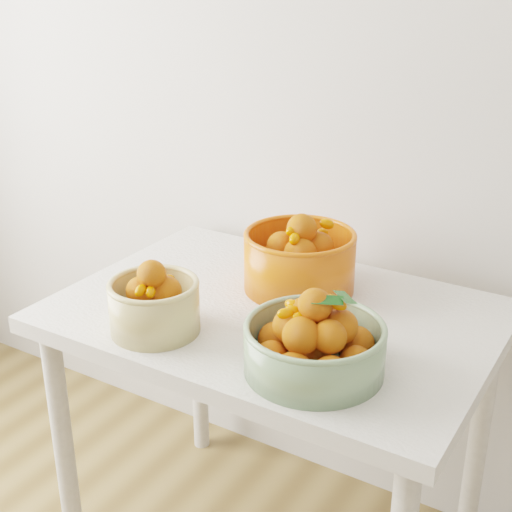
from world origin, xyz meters
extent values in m
cube|color=beige|center=(0.00, 2.00, 1.35)|extent=(4.00, 0.04, 2.70)
cube|color=silver|center=(-0.27, 1.60, 0.73)|extent=(1.00, 0.70, 0.04)
cylinder|color=silver|center=(-0.71, 1.31, 0.35)|extent=(0.05, 0.05, 0.71)
cylinder|color=silver|center=(-0.71, 1.89, 0.35)|extent=(0.05, 0.05, 0.71)
cylinder|color=silver|center=(0.17, 1.89, 0.35)|extent=(0.05, 0.05, 0.71)
cylinder|color=tan|center=(-0.45, 1.38, 0.81)|extent=(0.24, 0.24, 0.11)
torus|color=tan|center=(-0.45, 1.38, 0.86)|extent=(0.24, 0.24, 0.01)
sphere|color=#D1660C|center=(-0.40, 1.38, 0.79)|extent=(0.06, 0.06, 0.06)
sphere|color=#D1660C|center=(-0.45, 1.43, 0.79)|extent=(0.07, 0.07, 0.07)
sphere|color=#D1660C|center=(-0.50, 1.38, 0.79)|extent=(0.06, 0.06, 0.06)
sphere|color=orange|center=(-0.45, 1.33, 0.79)|extent=(0.07, 0.07, 0.07)
sphere|color=orange|center=(-0.45, 1.38, 0.79)|extent=(0.06, 0.06, 0.06)
sphere|color=orange|center=(-0.42, 1.39, 0.85)|extent=(0.07, 0.07, 0.07)
sphere|color=orange|center=(-0.47, 1.36, 0.85)|extent=(0.06, 0.06, 0.06)
sphere|color=orange|center=(-0.44, 1.37, 0.89)|extent=(0.06, 0.06, 0.06)
ellipsoid|color=#E15A01|center=(-0.44, 1.38, 0.88)|extent=(0.03, 0.03, 0.03)
ellipsoid|color=#E15A01|center=(-0.45, 1.41, 0.88)|extent=(0.03, 0.03, 0.03)
ellipsoid|color=#E15A01|center=(-0.43, 1.41, 0.87)|extent=(0.04, 0.04, 0.03)
ellipsoid|color=#E15A01|center=(-0.44, 1.41, 0.86)|extent=(0.03, 0.04, 0.03)
ellipsoid|color=#E15A01|center=(-0.44, 1.33, 0.87)|extent=(0.03, 0.04, 0.04)
ellipsoid|color=#E15A01|center=(-0.42, 1.34, 0.86)|extent=(0.04, 0.04, 0.03)
cylinder|color=gray|center=(-0.07, 1.41, 0.80)|extent=(0.30, 0.30, 0.10)
torus|color=gray|center=(-0.07, 1.41, 0.85)|extent=(0.30, 0.30, 0.01)
sphere|color=orange|center=(0.01, 1.41, 0.80)|extent=(0.07, 0.07, 0.07)
sphere|color=orange|center=(-0.01, 1.47, 0.80)|extent=(0.07, 0.07, 0.07)
sphere|color=orange|center=(-0.07, 1.50, 0.80)|extent=(0.07, 0.07, 0.07)
sphere|color=orange|center=(-0.13, 1.47, 0.80)|extent=(0.07, 0.07, 0.07)
sphere|color=orange|center=(-0.16, 1.41, 0.80)|extent=(0.07, 0.07, 0.07)
sphere|color=orange|center=(-0.13, 1.34, 0.80)|extent=(0.07, 0.07, 0.07)
sphere|color=orange|center=(-0.07, 1.32, 0.80)|extent=(0.07, 0.07, 0.07)
sphere|color=orange|center=(-0.01, 1.35, 0.80)|extent=(0.07, 0.07, 0.07)
sphere|color=orange|center=(-0.07, 1.41, 0.80)|extent=(0.07, 0.07, 0.07)
sphere|color=orange|center=(-0.03, 1.43, 0.85)|extent=(0.07, 0.07, 0.07)
sphere|color=orange|center=(-0.07, 1.46, 0.85)|extent=(0.07, 0.07, 0.07)
sphere|color=orange|center=(-0.12, 1.44, 0.85)|extent=(0.07, 0.07, 0.07)
sphere|color=orange|center=(-0.12, 1.38, 0.85)|extent=(0.07, 0.07, 0.07)
sphere|color=orange|center=(-0.08, 1.36, 0.85)|extent=(0.07, 0.07, 0.07)
sphere|color=orange|center=(-0.03, 1.38, 0.85)|extent=(0.07, 0.07, 0.07)
sphere|color=orange|center=(-0.08, 1.41, 0.90)|extent=(0.07, 0.07, 0.07)
ellipsoid|color=#E15A01|center=(-0.10, 1.44, 0.89)|extent=(0.04, 0.04, 0.03)
ellipsoid|color=#E15A01|center=(-0.12, 1.37, 0.88)|extent=(0.04, 0.04, 0.03)
ellipsoid|color=#E15A01|center=(-0.09, 1.38, 0.88)|extent=(0.04, 0.04, 0.03)
ellipsoid|color=#E15A01|center=(-0.08, 1.38, 0.87)|extent=(0.02, 0.04, 0.03)
ellipsoid|color=#E15A01|center=(-0.08, 1.40, 0.88)|extent=(0.04, 0.04, 0.03)
ellipsoid|color=#E15A01|center=(-0.05, 1.40, 0.87)|extent=(0.04, 0.03, 0.03)
ellipsoid|color=#E15A01|center=(-0.08, 1.41, 0.88)|extent=(0.04, 0.04, 0.03)
ellipsoid|color=#E15A01|center=(-0.14, 1.43, 0.87)|extent=(0.04, 0.04, 0.03)
ellipsoid|color=#E15A01|center=(-0.11, 1.39, 0.88)|extent=(0.04, 0.03, 0.03)
ellipsoid|color=#E15A01|center=(-0.04, 1.43, 0.90)|extent=(0.04, 0.04, 0.04)
ellipsoid|color=#E15A01|center=(-0.06, 1.43, 0.90)|extent=(0.04, 0.04, 0.03)
ellipsoid|color=#E15A01|center=(-0.09, 1.41, 0.89)|extent=(0.04, 0.03, 0.03)
cylinder|color=#E85011|center=(-0.28, 1.73, 0.82)|extent=(0.29, 0.29, 0.14)
torus|color=#E85011|center=(-0.28, 1.73, 0.89)|extent=(0.29, 0.29, 0.01)
sphere|color=orange|center=(-0.20, 1.73, 0.80)|extent=(0.07, 0.07, 0.07)
sphere|color=orange|center=(-0.24, 1.80, 0.80)|extent=(0.07, 0.07, 0.07)
sphere|color=orange|center=(-0.32, 1.80, 0.80)|extent=(0.08, 0.08, 0.08)
sphere|color=orange|center=(-0.36, 1.73, 0.80)|extent=(0.08, 0.08, 0.08)
sphere|color=orange|center=(-0.32, 1.66, 0.80)|extent=(0.08, 0.08, 0.08)
sphere|color=orange|center=(-0.24, 1.66, 0.80)|extent=(0.07, 0.07, 0.07)
sphere|color=orange|center=(-0.28, 1.73, 0.80)|extent=(0.07, 0.07, 0.07)
sphere|color=orange|center=(-0.24, 1.75, 0.86)|extent=(0.08, 0.08, 0.08)
sphere|color=orange|center=(-0.30, 1.77, 0.86)|extent=(0.08, 0.08, 0.08)
sphere|color=orange|center=(-0.32, 1.71, 0.86)|extent=(0.07, 0.07, 0.07)
sphere|color=orange|center=(-0.26, 1.69, 0.86)|extent=(0.08, 0.08, 0.08)
sphere|color=orange|center=(-0.27, 1.72, 0.91)|extent=(0.07, 0.07, 0.07)
ellipsoid|color=#E15A01|center=(-0.27, 1.70, 0.89)|extent=(0.04, 0.05, 0.04)
ellipsoid|color=#E15A01|center=(-0.26, 1.74, 0.90)|extent=(0.05, 0.05, 0.04)
ellipsoid|color=#E15A01|center=(-0.28, 1.71, 0.91)|extent=(0.03, 0.04, 0.04)
ellipsoid|color=#E15A01|center=(-0.31, 1.76, 0.90)|extent=(0.05, 0.05, 0.04)
ellipsoid|color=#E15A01|center=(-0.28, 1.73, 0.91)|extent=(0.04, 0.04, 0.04)
ellipsoid|color=#E15A01|center=(-0.28, 1.70, 0.91)|extent=(0.04, 0.05, 0.04)
ellipsoid|color=#E15A01|center=(-0.27, 1.68, 0.90)|extent=(0.04, 0.05, 0.04)
ellipsoid|color=#E15A01|center=(-0.25, 1.78, 0.89)|extent=(0.05, 0.05, 0.04)
ellipsoid|color=#E15A01|center=(-0.27, 1.73, 0.89)|extent=(0.04, 0.03, 0.04)
ellipsoid|color=#E15A01|center=(-0.27, 1.72, 0.88)|extent=(0.05, 0.05, 0.03)
ellipsoid|color=#E15A01|center=(-0.23, 1.77, 0.92)|extent=(0.04, 0.05, 0.04)
ellipsoid|color=#E15A01|center=(-0.28, 1.74, 0.88)|extent=(0.03, 0.05, 0.04)
camera|label=1|loc=(0.46, 0.31, 1.51)|focal=50.00mm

